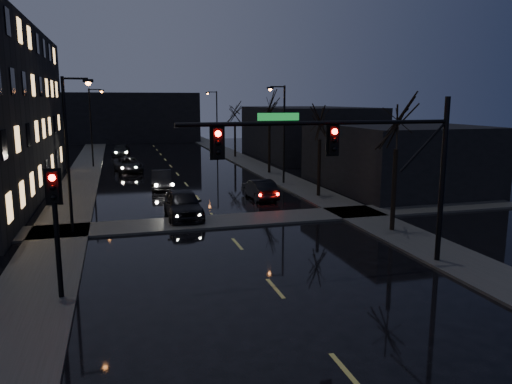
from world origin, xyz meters
TOP-DOWN VIEW (x-y plane):
  - sidewalk_left at (-8.50, 35.00)m, footprint 3.00×140.00m
  - sidewalk_right at (8.50, 35.00)m, footprint 3.00×140.00m
  - sidewalk_cross at (0.00, 18.50)m, footprint 40.00×3.00m
  - commercial_right_near at (15.50, 26.00)m, footprint 10.00×14.00m
  - commercial_right_far at (17.00, 48.00)m, footprint 12.00×18.00m
  - far_block at (-3.00, 78.00)m, footprint 22.00×10.00m
  - signal_mast at (3.85, 9.00)m, footprint 11.11×0.41m
  - signal_pole_left at (-7.50, 8.99)m, footprint 0.35×0.41m
  - tree_near at (8.40, 14.00)m, footprint 3.52×3.52m
  - tree_mid_a at (8.40, 24.00)m, footprint 3.30×3.30m
  - tree_mid_b at (8.40, 36.00)m, footprint 3.74×3.74m
  - tree_far at (8.40, 50.00)m, footprint 3.43×3.43m
  - streetlight_l_near at (-7.58, 18.00)m, footprint 1.53×0.28m
  - streetlight_l_far at (-7.58, 45.00)m, footprint 1.53×0.28m
  - streetlight_r_mid at (7.58, 30.00)m, footprint 1.53×0.28m
  - streetlight_r_far at (7.58, 58.00)m, footprint 1.53×0.28m
  - oncoming_car_a at (-1.80, 20.13)m, footprint 2.05×5.03m
  - oncoming_car_b at (-2.11, 30.53)m, footprint 1.88×4.44m
  - oncoming_car_c at (-4.38, 40.89)m, footprint 2.92×5.29m
  - oncoming_car_d at (-4.90, 55.53)m, footprint 2.49×4.82m
  - lead_car at (4.15, 24.46)m, footprint 1.68×4.33m

SIDE VIEW (x-z plane):
  - sidewalk_left at x=-8.50m, z-range 0.00..0.12m
  - sidewalk_right at x=8.50m, z-range 0.00..0.12m
  - sidewalk_cross at x=0.00m, z-range 0.00..0.12m
  - oncoming_car_d at x=-4.90m, z-range 0.00..1.34m
  - oncoming_car_c at x=-4.38m, z-range 0.00..1.40m
  - lead_car at x=4.15m, z-range 0.00..1.40m
  - oncoming_car_b at x=-2.11m, z-range 0.00..1.43m
  - oncoming_car_a at x=-1.80m, z-range 0.00..1.71m
  - commercial_right_near at x=15.50m, z-range 0.00..5.00m
  - commercial_right_far at x=17.00m, z-range 0.00..6.00m
  - signal_pole_left at x=-7.50m, z-range 0.75..5.27m
  - far_block at x=-3.00m, z-range 0.00..8.00m
  - streetlight_l_near at x=-7.58m, z-range 0.77..8.77m
  - streetlight_l_far at x=-7.58m, z-range 0.77..8.77m
  - streetlight_r_mid at x=7.58m, z-range 0.77..8.77m
  - streetlight_r_far at x=7.58m, z-range 0.77..8.77m
  - signal_mast at x=3.85m, z-range 1.37..8.37m
  - tree_mid_a at x=8.40m, z-range 2.04..9.61m
  - tree_far at x=8.40m, z-range 2.12..10.00m
  - tree_near at x=8.40m, z-range 2.18..10.26m
  - tree_mid_b at x=8.40m, z-range 2.32..10.90m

